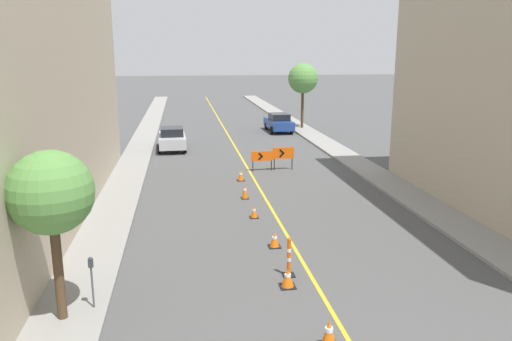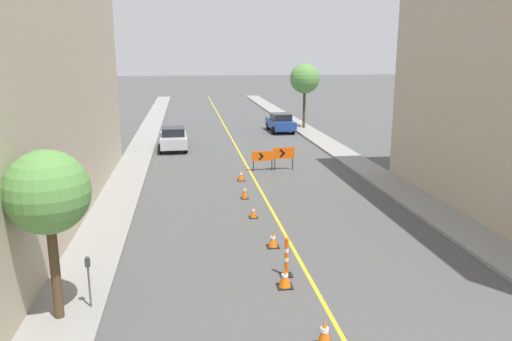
{
  "view_description": "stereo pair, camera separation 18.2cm",
  "coord_description": "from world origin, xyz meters",
  "px_view_note": "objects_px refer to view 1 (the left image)",
  "views": [
    {
      "loc": [
        -3.72,
        -4.89,
        6.62
      ],
      "look_at": [
        -0.22,
        18.69,
        1.0
      ],
      "focal_mm": 35.0,
      "sensor_mm": 36.0,
      "label": 1
    },
    {
      "loc": [
        -3.54,
        -4.91,
        6.62
      ],
      "look_at": [
        -0.22,
        18.69,
        1.0
      ],
      "focal_mm": 35.0,
      "sensor_mm": 36.0,
      "label": 2
    }
  ],
  "objects_px": {
    "traffic_cone_farthest": "(241,175)",
    "street_tree_left_near": "(51,194)",
    "delineator_post_front": "(289,259)",
    "parked_car_curb_near": "(172,138)",
    "parked_car_curb_mid": "(279,122)",
    "traffic_cone_second": "(288,278)",
    "arrow_barricade_secondary": "(283,154)",
    "traffic_cone_fifth": "(245,192)",
    "traffic_cone_third": "(275,240)",
    "street_tree_right_near": "(303,79)",
    "traffic_cone_fourth": "(254,212)",
    "parking_meter_near_curb": "(91,272)",
    "traffic_cone_nearest": "(329,333)",
    "arrow_barricade_primary": "(262,157)"
  },
  "relations": [
    {
      "from": "parked_car_curb_near",
      "to": "street_tree_left_near",
      "type": "distance_m",
      "value": 23.3
    },
    {
      "from": "arrow_barricade_secondary",
      "to": "traffic_cone_fifth",
      "type": "bearing_deg",
      "value": -118.71
    },
    {
      "from": "traffic_cone_third",
      "to": "arrow_barricade_primary",
      "type": "height_order",
      "value": "arrow_barricade_primary"
    },
    {
      "from": "traffic_cone_farthest",
      "to": "street_tree_left_near",
      "type": "xyz_separation_m",
      "value": [
        -6.12,
        -13.63,
        3.09
      ]
    },
    {
      "from": "arrow_barricade_secondary",
      "to": "street_tree_left_near",
      "type": "distance_m",
      "value": 18.25
    },
    {
      "from": "street_tree_right_near",
      "to": "traffic_cone_fourth",
      "type": "bearing_deg",
      "value": -108.07
    },
    {
      "from": "traffic_cone_fourth",
      "to": "parked_car_curb_near",
      "type": "distance_m",
      "value": 16.0
    },
    {
      "from": "traffic_cone_nearest",
      "to": "traffic_cone_second",
      "type": "bearing_deg",
      "value": 95.65
    },
    {
      "from": "parking_meter_near_curb",
      "to": "street_tree_left_near",
      "type": "relative_size",
      "value": 0.33
    },
    {
      "from": "traffic_cone_farthest",
      "to": "delineator_post_front",
      "type": "xyz_separation_m",
      "value": [
        0.08,
        -11.81,
        0.25
      ]
    },
    {
      "from": "parked_car_curb_near",
      "to": "street_tree_left_near",
      "type": "xyz_separation_m",
      "value": [
        -2.39,
        -23.03,
        2.57
      ]
    },
    {
      "from": "parked_car_curb_mid",
      "to": "parked_car_curb_near",
      "type": "bearing_deg",
      "value": -144.19
    },
    {
      "from": "traffic_cone_fourth",
      "to": "parking_meter_near_curb",
      "type": "bearing_deg",
      "value": -126.86
    },
    {
      "from": "traffic_cone_second",
      "to": "arrow_barricade_primary",
      "type": "xyz_separation_m",
      "value": [
        1.6,
        14.61,
        0.55
      ]
    },
    {
      "from": "arrow_barricade_secondary",
      "to": "parking_meter_near_curb",
      "type": "distance_m",
      "value": 17.38
    },
    {
      "from": "parked_car_curb_near",
      "to": "street_tree_right_near",
      "type": "height_order",
      "value": "street_tree_right_near"
    },
    {
      "from": "arrow_barricade_secondary",
      "to": "parking_meter_near_curb",
      "type": "xyz_separation_m",
      "value": [
        -8.16,
        -15.34,
        0.18
      ]
    },
    {
      "from": "traffic_cone_nearest",
      "to": "traffic_cone_third",
      "type": "bearing_deg",
      "value": 91.15
    },
    {
      "from": "traffic_cone_second",
      "to": "delineator_post_front",
      "type": "xyz_separation_m",
      "value": [
        0.19,
        0.73,
        0.26
      ]
    },
    {
      "from": "arrow_barricade_secondary",
      "to": "street_tree_right_near",
      "type": "relative_size",
      "value": 0.23
    },
    {
      "from": "arrow_barricade_primary",
      "to": "parking_meter_near_curb",
      "type": "height_order",
      "value": "parking_meter_near_curb"
    },
    {
      "from": "traffic_cone_fourth",
      "to": "delineator_post_front",
      "type": "xyz_separation_m",
      "value": [
        0.26,
        -5.61,
        0.29
      ]
    },
    {
      "from": "traffic_cone_second",
      "to": "traffic_cone_nearest",
      "type": "bearing_deg",
      "value": -84.35
    },
    {
      "from": "arrow_barricade_secondary",
      "to": "street_tree_left_near",
      "type": "relative_size",
      "value": 0.31
    },
    {
      "from": "street_tree_right_near",
      "to": "traffic_cone_farthest",
      "type": "bearing_deg",
      "value": -113.29
    },
    {
      "from": "traffic_cone_third",
      "to": "street_tree_left_near",
      "type": "height_order",
      "value": "street_tree_left_near"
    },
    {
      "from": "traffic_cone_nearest",
      "to": "parked_car_curb_mid",
      "type": "relative_size",
      "value": 0.16
    },
    {
      "from": "traffic_cone_third",
      "to": "parked_car_curb_mid",
      "type": "distance_m",
      "value": 26.41
    },
    {
      "from": "delineator_post_front",
      "to": "arrow_barricade_secondary",
      "type": "height_order",
      "value": "arrow_barricade_secondary"
    },
    {
      "from": "traffic_cone_second",
      "to": "parked_car_curb_mid",
      "type": "height_order",
      "value": "parked_car_curb_mid"
    },
    {
      "from": "traffic_cone_farthest",
      "to": "arrow_barricade_secondary",
      "type": "relative_size",
      "value": 0.44
    },
    {
      "from": "traffic_cone_fourth",
      "to": "street_tree_right_near",
      "type": "bearing_deg",
      "value": 71.93
    },
    {
      "from": "parked_car_curb_mid",
      "to": "traffic_cone_second",
      "type": "bearing_deg",
      "value": -102.76
    },
    {
      "from": "traffic_cone_second",
      "to": "arrow_barricade_primary",
      "type": "distance_m",
      "value": 14.71
    },
    {
      "from": "traffic_cone_second",
      "to": "street_tree_right_near",
      "type": "xyz_separation_m",
      "value": [
        7.72,
        30.2,
        4.16
      ]
    },
    {
      "from": "traffic_cone_farthest",
      "to": "parked_car_curb_near",
      "type": "relative_size",
      "value": 0.13
    },
    {
      "from": "traffic_cone_fifth",
      "to": "delineator_post_front",
      "type": "xyz_separation_m",
      "value": [
        0.29,
        -8.42,
        0.2
      ]
    },
    {
      "from": "street_tree_right_near",
      "to": "delineator_post_front",
      "type": "bearing_deg",
      "value": -104.33
    },
    {
      "from": "traffic_cone_second",
      "to": "street_tree_left_near",
      "type": "xyz_separation_m",
      "value": [
        -6.01,
        -1.1,
        3.1
      ]
    },
    {
      "from": "street_tree_left_near",
      "to": "arrow_barricade_secondary",
      "type": "bearing_deg",
      "value": 60.7
    },
    {
      "from": "parked_car_curb_mid",
      "to": "traffic_cone_fourth",
      "type": "bearing_deg",
      "value": -105.76
    },
    {
      "from": "parked_car_curb_mid",
      "to": "street_tree_left_near",
      "type": "height_order",
      "value": "street_tree_left_near"
    },
    {
      "from": "traffic_cone_farthest",
      "to": "street_tree_left_near",
      "type": "relative_size",
      "value": 0.13
    },
    {
      "from": "arrow_barricade_primary",
      "to": "street_tree_left_near",
      "type": "relative_size",
      "value": 0.3
    },
    {
      "from": "parked_car_curb_near",
      "to": "parking_meter_near_curb",
      "type": "bearing_deg",
      "value": -96.21
    },
    {
      "from": "traffic_cone_fourth",
      "to": "parked_car_curb_mid",
      "type": "height_order",
      "value": "parked_car_curb_mid"
    },
    {
      "from": "delineator_post_front",
      "to": "traffic_cone_farthest",
      "type": "bearing_deg",
      "value": 90.38
    },
    {
      "from": "traffic_cone_nearest",
      "to": "delineator_post_front",
      "type": "distance_m",
      "value": 3.84
    },
    {
      "from": "traffic_cone_fifth",
      "to": "parked_car_curb_near",
      "type": "relative_size",
      "value": 0.15
    },
    {
      "from": "traffic_cone_farthest",
      "to": "parking_meter_near_curb",
      "type": "height_order",
      "value": "parking_meter_near_curb"
    }
  ]
}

